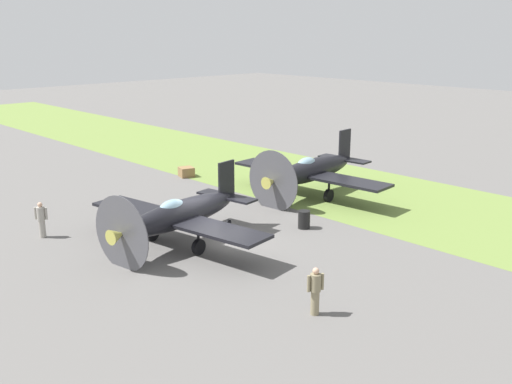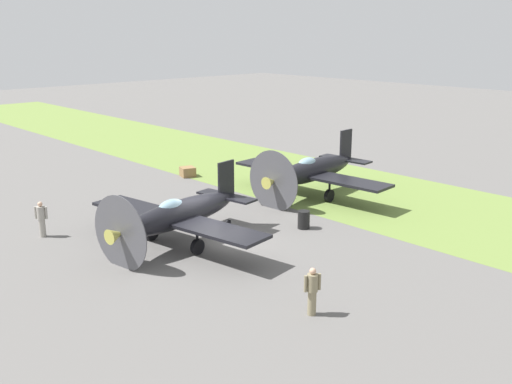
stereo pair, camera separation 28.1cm
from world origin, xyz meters
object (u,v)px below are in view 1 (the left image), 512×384
at_px(airplane_wingman, 311,170).
at_px(supply_crate, 186,172).
at_px(airplane_lead, 179,214).
at_px(ground_crew_mechanic, 41,219).
at_px(fuel_drum, 304,219).
at_px(ground_crew_chief, 315,290).

bearing_deg(airplane_wingman, supply_crate, 11.37).
relative_size(airplane_lead, ground_crew_mechanic, 5.70).
bearing_deg(fuel_drum, airplane_wingman, -52.18).
relative_size(airplane_lead, ground_crew_chief, 5.70).
xyz_separation_m(ground_crew_mechanic, supply_crate, (4.83, -12.19, -0.59)).
bearing_deg(airplane_lead, ground_crew_mechanic, 28.84).
height_order(fuel_drum, supply_crate, fuel_drum).
relative_size(ground_crew_chief, fuel_drum, 1.92).
relative_size(fuel_drum, supply_crate, 1.00).
bearing_deg(supply_crate, airplane_lead, 141.51).
distance_m(ground_crew_chief, supply_crate, 20.84).
bearing_deg(supply_crate, airplane_wingman, -164.15).
relative_size(airplane_wingman, ground_crew_mechanic, 5.99).
distance_m(airplane_wingman, fuel_drum, 6.13).
bearing_deg(airplane_wingman, fuel_drum, 123.34).
distance_m(ground_crew_chief, fuel_drum, 9.13).
xyz_separation_m(airplane_lead, ground_crew_chief, (-8.69, 0.73, -0.55)).
height_order(ground_crew_chief, supply_crate, ground_crew_chief).
bearing_deg(ground_crew_mechanic, airplane_wingman, -148.25).
relative_size(airplane_wingman, supply_crate, 11.51).
bearing_deg(ground_crew_chief, supply_crate, -91.25).
distance_m(ground_crew_mechanic, supply_crate, 13.12).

